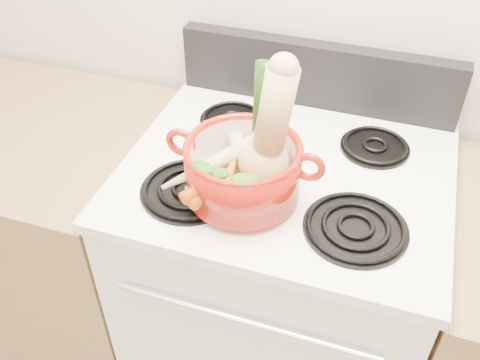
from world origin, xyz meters
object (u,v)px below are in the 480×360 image
(stove_body, at_px, (278,293))
(squash, at_px, (265,127))
(dutch_oven, at_px, (243,170))
(leek, at_px, (263,123))

(stove_body, height_order, squash, squash)
(dutch_oven, height_order, squash, squash)
(stove_body, bearing_deg, squash, -104.65)
(squash, bearing_deg, dutch_oven, -159.87)
(dutch_oven, distance_m, squash, 0.12)
(dutch_oven, xyz_separation_m, leek, (0.03, 0.03, 0.11))
(dutch_oven, bearing_deg, stove_body, 62.64)
(stove_body, distance_m, leek, 0.69)
(dutch_oven, relative_size, squash, 0.89)
(stove_body, relative_size, leek, 3.17)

